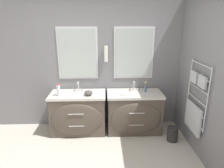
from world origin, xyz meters
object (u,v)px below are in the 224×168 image
at_px(amenity_bowl, 88,93).
at_px(waste_bin, 173,134).
at_px(toiletry_bottle, 58,90).
at_px(flower_vase, 145,88).
at_px(vanity_right, 134,112).
at_px(vanity_left, 78,113).

distance_m(amenity_bowl, waste_bin, 1.70).
relative_size(toiletry_bottle, flower_vase, 1.04).
bearing_deg(waste_bin, vanity_right, 149.75).
bearing_deg(vanity_left, toiletry_bottle, -170.17).
bearing_deg(amenity_bowl, flower_vase, 7.71).
height_order(vanity_left, waste_bin, vanity_left).
bearing_deg(vanity_left, amenity_bowl, -17.91).
bearing_deg(vanity_right, vanity_left, 180.00).
bearing_deg(amenity_bowl, vanity_left, 162.09).
relative_size(amenity_bowl, flower_vase, 0.71).
xyz_separation_m(vanity_right, waste_bin, (0.65, -0.38, -0.26)).
height_order(toiletry_bottle, waste_bin, toiletry_bottle).
distance_m(vanity_left, vanity_right, 1.08).
bearing_deg(toiletry_bottle, vanity_right, 2.32).
bearing_deg(waste_bin, amenity_bowl, 168.43).
bearing_deg(vanity_left, flower_vase, 3.48).
distance_m(vanity_right, toiletry_bottle, 1.50).
xyz_separation_m(flower_vase, waste_bin, (0.44, -0.46, -0.73)).
bearing_deg(waste_bin, flower_vase, 133.83).
height_order(toiletry_bottle, amenity_bowl, toiletry_bottle).
bearing_deg(vanity_right, amenity_bowl, -175.54).
xyz_separation_m(vanity_right, amenity_bowl, (-0.87, -0.07, 0.43)).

